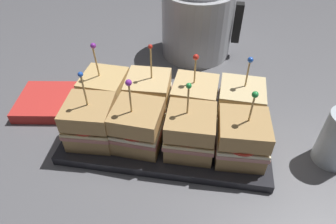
# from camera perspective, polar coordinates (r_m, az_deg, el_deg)

# --- Properties ---
(ground_plane) EXTENTS (6.00, 6.00, 0.00)m
(ground_plane) POSITION_cam_1_polar(r_m,az_deg,el_deg) (0.61, 0.00, -4.33)
(ground_plane) COLOR slate
(serving_platter) EXTENTS (0.39, 0.22, 0.02)m
(serving_platter) POSITION_cam_1_polar(r_m,az_deg,el_deg) (0.61, 0.00, -3.74)
(serving_platter) COLOR #232328
(serving_platter) RESTS_ON ground_plane
(sandwich_front_far_left) EXTENTS (0.09, 0.09, 0.15)m
(sandwich_front_far_left) POSITION_cam_1_polar(r_m,az_deg,el_deg) (0.57, -14.49, -1.85)
(sandwich_front_far_left) COLOR tan
(sandwich_front_far_left) RESTS_ON serving_platter
(sandwich_front_center_left) EXTENTS (0.09, 0.09, 0.15)m
(sandwich_front_center_left) POSITION_cam_1_polar(r_m,az_deg,el_deg) (0.55, -5.74, -2.75)
(sandwich_front_center_left) COLOR tan
(sandwich_front_center_left) RESTS_ON serving_platter
(sandwich_front_center_right) EXTENTS (0.09, 0.09, 0.15)m
(sandwich_front_center_right) POSITION_cam_1_polar(r_m,az_deg,el_deg) (0.54, 4.25, -3.89)
(sandwich_front_center_right) COLOR tan
(sandwich_front_center_right) RESTS_ON serving_platter
(sandwich_front_far_right) EXTENTS (0.09, 0.09, 0.14)m
(sandwich_front_far_right) POSITION_cam_1_polar(r_m,az_deg,el_deg) (0.54, 13.85, -4.97)
(sandwich_front_far_right) COLOR tan
(sandwich_front_far_right) RESTS_ON serving_platter
(sandwich_back_far_left) EXTENTS (0.09, 0.09, 0.15)m
(sandwich_back_far_left) POSITION_cam_1_polar(r_m,az_deg,el_deg) (0.64, -11.84, 3.80)
(sandwich_back_far_left) COLOR tan
(sandwich_back_far_left) RESTS_ON serving_platter
(sandwich_back_center_left) EXTENTS (0.09, 0.09, 0.16)m
(sandwich_back_center_left) POSITION_cam_1_polar(r_m,az_deg,el_deg) (0.61, -3.72, 3.22)
(sandwich_back_center_left) COLOR #DBB77A
(sandwich_back_center_left) RESTS_ON serving_platter
(sandwich_back_center_right) EXTENTS (0.09, 0.09, 0.15)m
(sandwich_back_center_right) POSITION_cam_1_polar(r_m,az_deg,el_deg) (0.60, 5.06, 2.14)
(sandwich_back_center_right) COLOR #DBB77A
(sandwich_back_center_right) RESTS_ON serving_platter
(sandwich_back_far_right) EXTENTS (0.09, 0.09, 0.15)m
(sandwich_back_far_right) POSITION_cam_1_polar(r_m,az_deg,el_deg) (0.61, 13.55, 1.38)
(sandwich_back_far_right) COLOR beige
(sandwich_back_far_right) RESTS_ON serving_platter
(kettle_steel) EXTENTS (0.21, 0.19, 0.20)m
(kettle_steel) POSITION_cam_1_polar(r_m,az_deg,el_deg) (0.84, 5.62, 16.75)
(kettle_steel) COLOR #B7BABF
(kettle_steel) RESTS_ON ground_plane
(napkin_stack) EXTENTS (0.14, 0.14, 0.02)m
(napkin_stack) POSITION_cam_1_polar(r_m,az_deg,el_deg) (0.73, -21.99, 1.85)
(napkin_stack) COLOR red
(napkin_stack) RESTS_ON ground_plane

